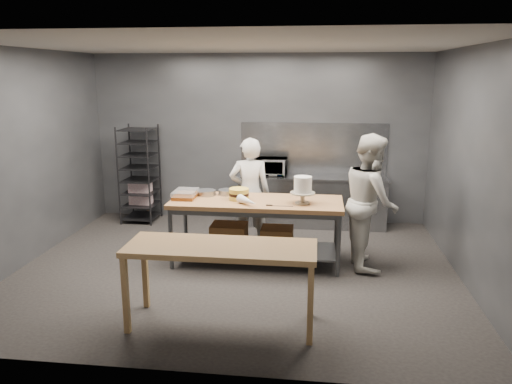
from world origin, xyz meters
TOP-DOWN VIEW (x-y plane):
  - ground at (0.00, 0.00)m, footprint 6.00×6.00m
  - back_wall at (0.00, 2.50)m, footprint 6.00×0.04m
  - work_table at (0.20, 0.28)m, footprint 2.40×0.90m
  - near_counter at (0.09, -1.58)m, footprint 2.00×0.70m
  - back_counter at (1.00, 2.18)m, footprint 2.60×0.60m
  - splashback_panel at (1.00, 2.48)m, footprint 2.60×0.02m
  - speed_rack at (-2.12, 2.10)m, footprint 0.61×0.66m
  - chef_behind at (0.06, 0.96)m, footprint 0.68×0.50m
  - chef_right at (1.82, 0.37)m, footprint 0.79×0.97m
  - microwave at (0.27, 2.18)m, footprint 0.54×0.37m
  - frosted_cake_stand at (0.89, 0.18)m, footprint 0.34×0.34m
  - layer_cake at (-0.01, 0.29)m, footprint 0.28×0.28m
  - cake_pans at (-0.39, 0.52)m, footprint 0.56×0.33m
  - piping_bag at (0.16, -0.02)m, footprint 0.35×0.36m
  - offset_spatula at (0.54, 0.00)m, footprint 0.36×0.02m
  - pastry_clamshells at (-0.78, 0.29)m, footprint 0.31×0.43m

SIDE VIEW (x-z plane):
  - ground at x=0.00m, z-range 0.00..0.00m
  - back_counter at x=1.00m, z-range 0.00..0.90m
  - work_table at x=0.20m, z-range 0.11..1.03m
  - near_counter at x=0.09m, z-range 0.36..1.26m
  - speed_rack at x=-2.12m, z-range -0.02..1.73m
  - chef_behind at x=0.06m, z-range 0.00..1.71m
  - offset_spatula at x=0.54m, z-range 0.92..0.93m
  - chef_right at x=1.82m, z-range 0.00..1.87m
  - cake_pans at x=-0.39m, z-range 0.92..0.99m
  - pastry_clamshells at x=-0.78m, z-range 0.92..1.03m
  - piping_bag at x=0.16m, z-range 0.92..1.04m
  - layer_cake at x=-0.01m, z-range 0.92..1.08m
  - microwave at x=0.27m, z-range 0.90..1.20m
  - frosted_cake_stand at x=0.89m, z-range 0.97..1.34m
  - splashback_panel at x=1.00m, z-range 0.90..1.80m
  - back_wall at x=0.00m, z-range 0.00..3.00m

